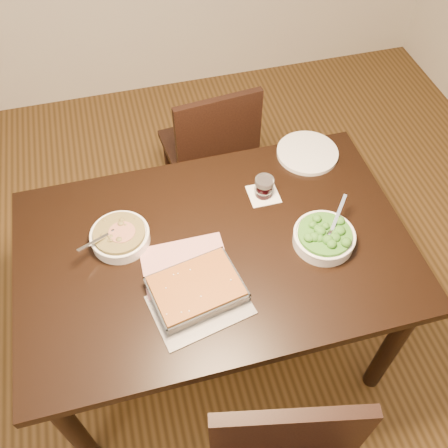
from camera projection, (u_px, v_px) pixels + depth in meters
name	position (u px, v px, depth m)	size (l,w,h in m)	color
ground	(217.00, 338.00, 2.37)	(4.00, 4.00, 0.00)	#422C12
table	(215.00, 262.00, 1.85)	(1.40, 0.90, 0.75)	black
magazine_a	(185.00, 265.00, 1.73)	(0.30, 0.22, 0.01)	#A62F39
magazine_b	(200.00, 305.00, 1.63)	(0.31, 0.22, 0.01)	#27272E
coaster	(263.00, 194.00, 1.93)	(0.11, 0.11, 0.00)	white
stew_bowl	(120.00, 236.00, 1.77)	(0.22, 0.21, 0.08)	white
broccoli_bowl	(324.00, 237.00, 1.77)	(0.22, 0.22, 0.09)	white
baking_dish	(196.00, 289.00, 1.64)	(0.33, 0.27, 0.05)	silver
wine_tumbler	(264.00, 187.00, 1.90)	(0.07, 0.07, 0.08)	black
dinner_plate	(307.00, 153.00, 2.06)	(0.25, 0.25, 0.02)	silver
chair_far	(211.00, 149.00, 2.47)	(0.45, 0.45, 0.87)	black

